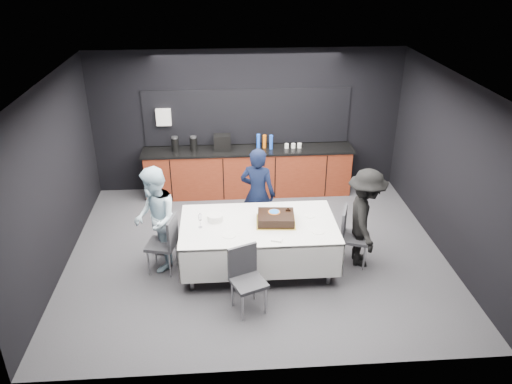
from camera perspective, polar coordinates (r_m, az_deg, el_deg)
ground at (r=8.18m, az=0.05°, el=-6.91°), size 6.00×6.00×0.00m
room_shell at (r=7.33m, az=0.06°, el=5.32°), size 6.04×5.04×2.82m
kitchenette at (r=9.87m, az=-0.97°, el=2.81°), size 4.10×0.64×2.05m
party_table at (r=7.50m, az=0.27°, el=-4.50°), size 2.32×1.32×0.78m
cake_assembly at (r=7.43m, az=2.29°, el=-3.00°), size 0.61×0.52×0.18m
plate_stack at (r=7.50m, az=-4.70°, el=-2.93°), size 0.24×0.24×0.10m
loose_plate_near at (r=7.15m, az=-3.10°, el=-4.93°), size 0.21×0.21×0.01m
loose_plate_right_a at (r=7.68m, az=6.20°, el=-2.67°), size 0.18×0.18×0.01m
loose_plate_right_b at (r=7.28m, az=7.08°, el=-4.45°), size 0.20×0.20×0.01m
loose_plate_far at (r=7.75m, az=0.62°, el=-2.22°), size 0.21×0.21×0.01m
fork_pile at (r=7.02m, az=2.39°, el=-5.47°), size 0.17×0.14×0.02m
champagne_flute at (r=7.30m, az=-6.43°, el=-2.96°), size 0.06×0.06×0.22m
chair_left at (r=7.61m, az=-10.24°, el=-5.45°), size 0.50×0.50×0.92m
chair_right at (r=7.82m, az=10.74°, el=-4.55°), size 0.54×0.54×0.92m
chair_near at (r=6.77m, az=-1.16°, el=-9.40°), size 0.55×0.55×0.92m
person_center at (r=8.22m, az=0.19°, el=-0.23°), size 0.69×0.57×1.62m
person_left at (r=7.60m, az=-11.44°, el=-3.10°), size 0.75×0.89×1.64m
person_right at (r=7.73m, az=12.33°, el=-2.94°), size 0.71×1.08×1.57m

